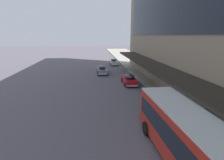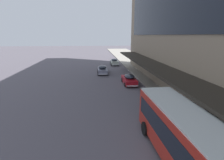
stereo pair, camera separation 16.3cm
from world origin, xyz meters
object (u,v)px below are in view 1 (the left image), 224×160
at_px(sedan_lead_near, 114,62).
at_px(sedan_lead_mid, 129,79).
at_px(transit_bus_kerbside_front, 188,137).
at_px(sedan_second_mid, 102,70).
at_px(fire_hydrant, 178,107).
at_px(pedestrian_at_kerb, 207,113).

height_order(sedan_lead_near, sedan_lead_mid, same).
xyz_separation_m(transit_bus_kerbside_front, sedan_lead_near, (0.15, 34.34, -1.03)).
relative_size(transit_bus_kerbside_front, sedan_second_mid, 2.13).
relative_size(sedan_second_mid, sedan_lead_mid, 1.02).
height_order(sedan_second_mid, sedan_lead_near, sedan_second_mid).
bearing_deg(sedan_second_mid, sedan_lead_near, 70.80).
bearing_deg(sedan_lead_near, transit_bus_kerbside_front, -90.26).
xyz_separation_m(sedan_lead_mid, fire_hydrant, (2.68, -9.99, -0.27)).
height_order(sedan_second_mid, sedan_lead_mid, sedan_second_mid).
xyz_separation_m(transit_bus_kerbside_front, sedan_second_mid, (-3.25, 24.55, -1.01)).
height_order(sedan_lead_mid, fire_hydrant, sedan_lead_mid).
xyz_separation_m(transit_bus_kerbside_front, fire_hydrant, (2.98, 6.77, -1.30)).
xyz_separation_m(transit_bus_kerbside_front, sedan_lead_mid, (0.30, 16.76, -1.04)).
xyz_separation_m(sedan_lead_mid, pedestrian_at_kerb, (3.53, -12.89, 0.42)).
xyz_separation_m(sedan_second_mid, pedestrian_at_kerb, (7.09, -20.67, 0.39)).
bearing_deg(transit_bus_kerbside_front, pedestrian_at_kerb, 45.32).
distance_m(pedestrian_at_kerb, fire_hydrant, 3.10).
xyz_separation_m(transit_bus_kerbside_front, pedestrian_at_kerb, (3.83, 3.87, -0.62)).
relative_size(sedan_lead_near, fire_hydrant, 6.58).
xyz_separation_m(sedan_second_mid, sedan_lead_mid, (3.55, -7.78, -0.02)).
height_order(sedan_lead_near, fire_hydrant, sedan_lead_near).
xyz_separation_m(sedan_second_mid, fire_hydrant, (6.24, -17.78, -0.29)).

